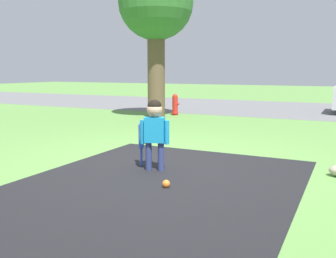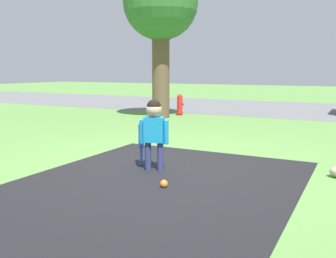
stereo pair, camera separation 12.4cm
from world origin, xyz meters
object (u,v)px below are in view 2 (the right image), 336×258
sports_ball (164,184)px  fire_hydrant (180,105)px  baseball_bat (141,138)px  tree_near_driveway (161,7)px  child (154,125)px

sports_ball → fire_hydrant: fire_hydrant is taller
baseball_bat → tree_near_driveway: size_ratio=0.15×
child → fire_hydrant: bearing=95.0°
sports_ball → tree_near_driveway: 7.17m
baseball_bat → fire_hydrant: 6.14m
baseball_bat → sports_ball: (0.75, -0.73, -0.35)m
baseball_bat → sports_ball: bearing=-44.1°
baseball_bat → sports_ball: 1.11m
tree_near_driveway → sports_ball: bearing=-61.1°
child → tree_near_driveway: (-2.68, 5.10, 2.44)m
child → baseball_bat: bearing=136.5°
child → sports_ball: bearing=-69.5°
sports_ball → fire_hydrant: bearing=114.3°
child → fire_hydrant: child is taller
child → tree_near_driveway: tree_near_driveway is taller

